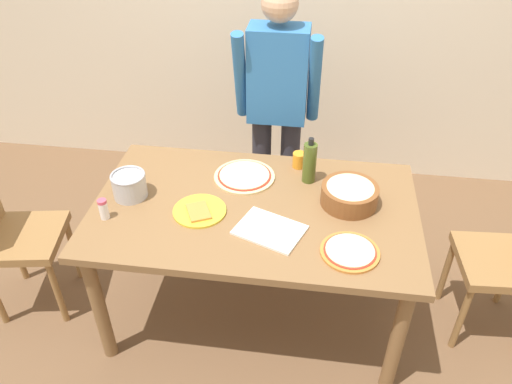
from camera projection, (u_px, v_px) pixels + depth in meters
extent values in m
plane|color=brown|center=(255.00, 308.00, 2.92)|extent=(8.00, 8.00, 0.00)
cube|color=beige|center=(287.00, 0.00, 3.42)|extent=(5.60, 0.10, 2.60)
cube|color=brown|center=(255.00, 209.00, 2.48)|extent=(1.60, 0.96, 0.04)
cylinder|color=brown|center=(99.00, 307.00, 2.47)|extent=(0.07, 0.07, 0.72)
cylinder|color=brown|center=(397.00, 340.00, 2.31)|extent=(0.07, 0.07, 0.72)
cylinder|color=brown|center=(149.00, 207.00, 3.11)|extent=(0.07, 0.07, 0.72)
cylinder|color=brown|center=(385.00, 228.00, 2.95)|extent=(0.07, 0.07, 0.72)
cylinder|color=#2D2D38|center=(261.00, 174.00, 3.28)|extent=(0.12, 0.12, 0.85)
cylinder|color=#2D2D38|center=(289.00, 176.00, 3.26)|extent=(0.12, 0.12, 0.85)
cube|color=#2D6BAD|center=(278.00, 75.00, 2.85)|extent=(0.34, 0.20, 0.55)
cylinder|color=#2D6BAD|center=(240.00, 76.00, 2.84)|extent=(0.07, 0.21, 0.55)
cylinder|color=#2D6BAD|center=(314.00, 80.00, 2.79)|extent=(0.07, 0.21, 0.55)
sphere|color=tan|center=(280.00, 3.00, 2.62)|extent=(0.20, 0.20, 0.20)
cube|color=olive|center=(24.00, 238.00, 2.71)|extent=(0.46, 0.46, 0.05)
cylinder|color=olive|center=(57.00, 292.00, 2.73)|extent=(0.04, 0.04, 0.45)
cylinder|color=olive|center=(74.00, 249.00, 3.00)|extent=(0.04, 0.04, 0.45)
cylinder|color=olive|center=(16.00, 251.00, 2.99)|extent=(0.04, 0.04, 0.45)
cube|color=olive|center=(498.00, 262.00, 2.56)|extent=(0.43, 0.43, 0.05)
cylinder|color=olive|center=(446.00, 271.00, 2.86)|extent=(0.04, 0.04, 0.45)
cylinder|color=olive|center=(461.00, 318.00, 2.59)|extent=(0.04, 0.04, 0.45)
cylinder|color=olive|center=(507.00, 274.00, 2.84)|extent=(0.04, 0.04, 0.45)
cylinder|color=beige|center=(244.00, 177.00, 2.67)|extent=(0.32, 0.32, 0.01)
cylinder|color=#B22D1E|center=(244.00, 175.00, 2.66)|extent=(0.28, 0.28, 0.00)
cylinder|color=beige|center=(244.00, 175.00, 2.66)|extent=(0.27, 0.27, 0.00)
cylinder|color=#C67A33|center=(350.00, 252.00, 2.20)|extent=(0.26, 0.26, 0.01)
cylinder|color=#B22D1E|center=(350.00, 251.00, 2.20)|extent=(0.23, 0.23, 0.00)
cylinder|color=beige|center=(350.00, 250.00, 2.19)|extent=(0.22, 0.22, 0.00)
cylinder|color=gold|center=(200.00, 211.00, 2.43)|extent=(0.26, 0.26, 0.01)
cube|color=#CC8438|center=(199.00, 211.00, 2.41)|extent=(0.15, 0.17, 0.01)
cylinder|color=brown|center=(349.00, 195.00, 2.46)|extent=(0.28, 0.28, 0.10)
ellipsoid|color=beige|center=(350.00, 189.00, 2.44)|extent=(0.25, 0.25, 0.05)
cylinder|color=#47561E|center=(310.00, 163.00, 2.58)|extent=(0.07, 0.07, 0.22)
cylinder|color=black|center=(311.00, 142.00, 2.51)|extent=(0.03, 0.03, 0.04)
cylinder|color=#B7B7BC|center=(130.00, 186.00, 2.51)|extent=(0.17, 0.17, 0.12)
torus|color=#A5A5AD|center=(128.00, 175.00, 2.47)|extent=(0.17, 0.17, 0.01)
cylinder|color=orange|center=(299.00, 160.00, 2.73)|extent=(0.07, 0.07, 0.08)
cylinder|color=white|center=(104.00, 210.00, 2.37)|extent=(0.04, 0.04, 0.09)
cylinder|color=#D84C66|center=(102.00, 201.00, 2.34)|extent=(0.04, 0.04, 0.02)
cube|color=white|center=(270.00, 230.00, 2.32)|extent=(0.36, 0.31, 0.01)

